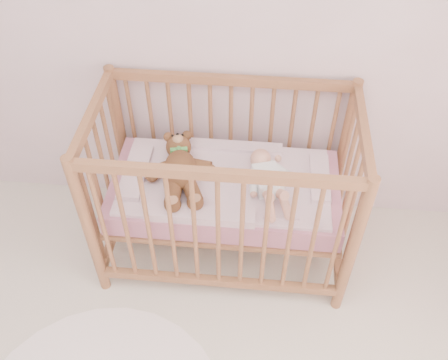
# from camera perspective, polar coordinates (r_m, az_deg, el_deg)

# --- Properties ---
(wall_back) EXTENTS (4.00, 0.02, 2.70)m
(wall_back) POSITION_cam_1_polar(r_m,az_deg,el_deg) (2.54, -5.75, 19.56)
(wall_back) COLOR silver
(wall_back) RESTS_ON floor
(crib) EXTENTS (1.36, 0.76, 1.00)m
(crib) POSITION_cam_1_polar(r_m,az_deg,el_deg) (2.69, 0.10, -1.03)
(crib) COLOR #9B6B42
(crib) RESTS_ON floor
(mattress) EXTENTS (1.22, 0.62, 0.13)m
(mattress) POSITION_cam_1_polar(r_m,az_deg,el_deg) (2.70, 0.10, -1.24)
(mattress) COLOR #C3798F
(mattress) RESTS_ON crib
(blanket) EXTENTS (1.10, 0.58, 0.06)m
(blanket) POSITION_cam_1_polar(r_m,az_deg,el_deg) (2.65, 0.10, -0.14)
(blanket) COLOR #D190A4
(blanket) RESTS_ON mattress
(baby) EXTENTS (0.37, 0.55, 0.12)m
(baby) POSITION_cam_1_polar(r_m,az_deg,el_deg) (2.58, 5.02, 0.37)
(baby) COLOR white
(baby) RESTS_ON blanket
(teddy_bear) EXTENTS (0.50, 0.62, 0.15)m
(teddy_bear) POSITION_cam_1_polar(r_m,az_deg,el_deg) (2.60, -4.97, 1.20)
(teddy_bear) COLOR brown
(teddy_bear) RESTS_ON blanket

